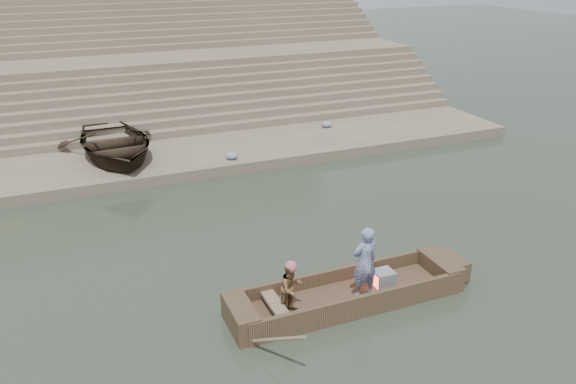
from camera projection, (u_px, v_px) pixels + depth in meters
ground at (168, 277)px, 14.10m from camera, size 120.00×120.00×0.00m
lower_landing at (122, 166)px, 20.82m from camera, size 32.00×4.00×0.40m
mid_landing at (97, 91)px, 26.72m from camera, size 32.00×3.00×2.80m
upper_landing at (82, 44)px, 32.20m from camera, size 32.00×3.00×5.20m
ghat_steps at (93, 76)px, 28.00m from camera, size 32.00×11.00×5.20m
main_rowboat at (347, 299)px, 13.03m from camera, size 5.00×1.30×0.22m
rowboat_trim at (356, 290)px, 13.03m from camera, size 6.04×2.63×1.84m
standing_man at (365, 262)px, 12.65m from camera, size 0.65×0.45×1.71m
rowing_man at (291, 288)px, 12.17m from camera, size 0.68×0.59×1.17m
television at (383, 279)px, 13.24m from camera, size 0.46×0.42×0.40m
beached_rowboat at (114, 144)px, 20.86m from camera, size 4.07×5.43×1.07m
cloth_bundles at (283, 139)px, 22.78m from camera, size 5.49×2.80×0.26m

